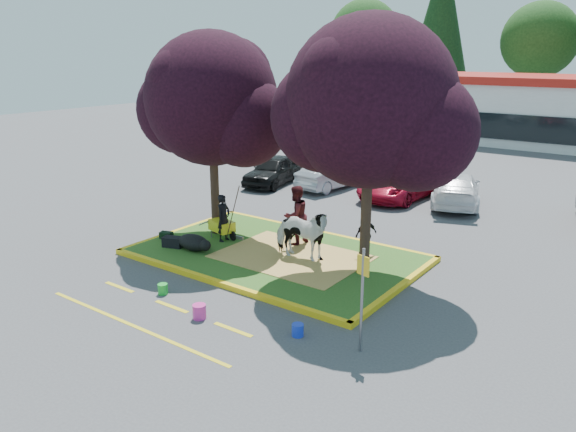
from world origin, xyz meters
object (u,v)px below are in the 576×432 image
Objects in this scene: handler at (224,218)px; bucket_green at (163,289)px; cow at (301,234)px; wheelbarrow at (222,226)px; bucket_blue at (298,330)px; bucket_pink at (199,312)px; sign_post at (362,290)px; car_silver at (332,175)px; car_black at (273,170)px; calf at (194,242)px.

bucket_green is at bearing -166.34° from handler.
cow is 2.96m from handler.
wheelbarrow reaches higher than bucket_green.
bucket_blue is (4.07, 0.24, 0.00)m from bucket_green.
cow is at bearing 90.89° from bucket_pink.
handler is 7.56m from sign_post.
car_silver is at bearing 139.30° from sign_post.
handler is 0.66× the size of sign_post.
car_black is at bearing 35.62° from cow.
handler is (-2.96, -0.05, -0.02)m from cow.
car_black is (-6.94, 11.88, 0.49)m from bucket_pink.
calf is at bearing 178.64° from sign_post.
sign_post is 8.32× the size of bucket_green.
cow is 1.64× the size of calf.
sign_post is 0.58× the size of car_black.
bucket_pink is 1.22× the size of bucket_blue.
sign_post reaches higher than handler.
wheelbarrow is at bearing 169.08° from sign_post.
wheelbarrow is 5.63× the size of bucket_green.
car_silver reaches higher than bucket_green.
handler is at bearing -20.11° from wheelbarrow.
sign_post is at bearing -12.28° from wheelbarrow.
wheelbarrow is 8.40m from car_black.
car_black is (-3.91, 7.70, -0.24)m from handler.
bucket_pink is at bearing 115.63° from car_silver.
handler is 0.98× the size of wheelbarrow.
bucket_green is (1.29, -3.76, -0.77)m from handler.
car_black reaches higher than bucket_green.
car_black is at bearing 129.90° from wheelbarrow.
bucket_pink is (0.07, -4.24, -0.76)m from cow.
bucket_pink is at bearing -69.53° from car_black.
calf is 0.29× the size of car_black.
calf is at bearing 119.49° from bucket_green.
car_black is at bearing 26.70° from car_silver.
handler is at bearing 169.37° from sign_post.
calf is 4.34m from bucket_pink.
cow is 4.24m from bucket_green.
cow is at bearing 123.92° from bucket_blue.
cow is at bearing 12.09° from wheelbarrow.
wheelbarrow is (-3.19, 0.10, -0.38)m from cow.
bucket_pink is at bearing -32.56° from calf.
cow is 10.28m from car_black.
calf is 0.30× the size of car_silver.
bucket_blue is at bearing -19.44° from wheelbarrow.
handler reaches higher than bucket_blue.
sign_post is at bearing 131.15° from car_silver.
cow reaches higher than bucket_blue.
sign_post is 0.60× the size of car_silver.
car_silver reaches higher than wheelbarrow.
cow is at bearing -57.84° from car_black.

